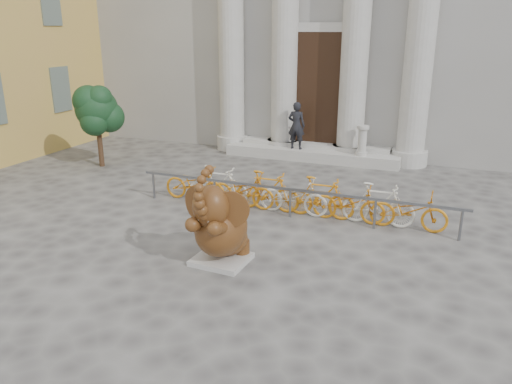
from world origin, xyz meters
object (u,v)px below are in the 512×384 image
at_px(elephant_statue, 220,227).
at_px(tree, 97,110).
at_px(bike_rack, 293,194).
at_px(pedestrian, 296,126).

distance_m(elephant_statue, tree, 8.38).
height_order(bike_rack, pedestrian, pedestrian).
height_order(elephant_statue, pedestrian, elephant_statue).
bearing_deg(elephant_statue, pedestrian, 100.24).
relative_size(tree, pedestrian, 1.64).
xyz_separation_m(tree, pedestrian, (5.61, 3.28, -0.68)).
relative_size(elephant_statue, pedestrian, 1.26).
xyz_separation_m(bike_rack, tree, (-7.16, 1.89, 1.34)).
bearing_deg(bike_rack, pedestrian, 106.58).
bearing_deg(pedestrian, tree, 28.74).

